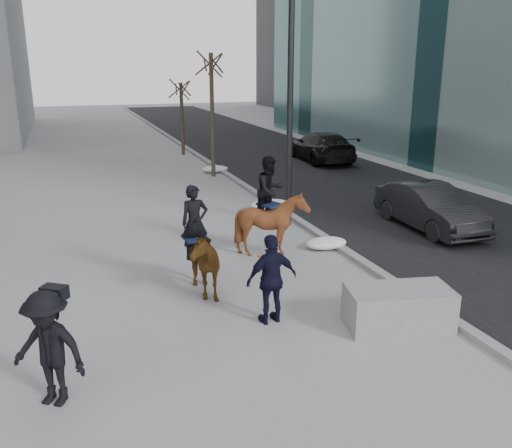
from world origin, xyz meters
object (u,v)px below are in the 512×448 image
object	(u,v)px
planter	(398,308)
mounted_left	(197,254)
mounted_right	(271,217)
car_near	(430,207)

from	to	relation	value
planter	mounted_left	size ratio (longest dim) A/B	0.82
planter	mounted_right	xyz separation A→B (m)	(-0.81, 4.54, 0.64)
car_near	mounted_right	size ratio (longest dim) A/B	1.59
car_near	mounted_right	bearing A→B (deg)	-172.34
planter	mounted_left	xyz separation A→B (m)	(-3.17, 2.80, 0.49)
mounted_left	car_near	bearing A→B (deg)	16.98
planter	mounted_right	bearing A→B (deg)	100.08
planter	mounted_left	distance (m)	4.26
car_near	mounted_left	size ratio (longest dim) A/B	1.73
mounted_left	mounted_right	xyz separation A→B (m)	(2.37, 1.74, 0.15)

